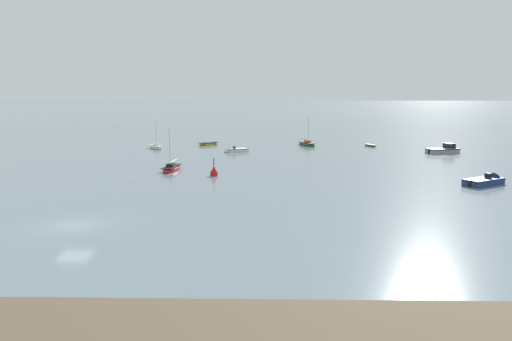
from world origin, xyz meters
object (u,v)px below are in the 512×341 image
(rowboat_moored_0, at_px, (208,144))
(motorboat_moored_2, at_px, (234,151))
(rowboat_moored_2, at_px, (370,145))
(sailboat_moored_2, at_px, (172,168))
(channel_buoy, at_px, (214,172))
(motorboat_moored_4, at_px, (447,151))
(sailboat_moored_1, at_px, (307,144))
(motorboat_moored_0, at_px, (488,182))
(sailboat_moored_4, at_px, (156,147))

(rowboat_moored_0, distance_m, motorboat_moored_2, 11.28)
(rowboat_moored_0, relative_size, rowboat_moored_2, 1.29)
(sailboat_moored_2, relative_size, channel_buoy, 2.46)
(motorboat_moored_4, bearing_deg, rowboat_moored_0, 146.34)
(sailboat_moored_2, xyz_separation_m, motorboat_moored_2, (6.82, 18.44, -0.04))
(channel_buoy, bearing_deg, sailboat_moored_1, 66.21)
(sailboat_moored_1, xyz_separation_m, motorboat_moored_2, (-13.04, -9.56, -0.05))
(motorboat_moored_0, relative_size, motorboat_moored_2, 1.31)
(rowboat_moored_0, relative_size, sailboat_moored_4, 0.77)
(motorboat_moored_4, relative_size, sailboat_moored_4, 1.25)
(rowboat_moored_2, bearing_deg, motorboat_moored_2, -94.33)
(rowboat_moored_0, relative_size, channel_buoy, 1.74)
(channel_buoy, bearing_deg, sailboat_moored_2, 148.09)
(sailboat_moored_4, bearing_deg, motorboat_moored_4, 52.72)
(sailboat_moored_2, relative_size, rowboat_moored_2, 1.83)
(rowboat_moored_0, xyz_separation_m, rowboat_moored_2, (30.04, -1.35, -0.05))
(rowboat_moored_0, height_order, motorboat_moored_0, motorboat_moored_0)
(rowboat_moored_0, relative_size, sailboat_moored_1, 0.68)
(rowboat_moored_0, distance_m, sailboat_moored_4, 10.22)
(motorboat_moored_0, relative_size, sailboat_moored_4, 1.12)
(motorboat_moored_0, bearing_deg, sailboat_moored_4, 113.14)
(rowboat_moored_2, bearing_deg, motorboat_moored_0, -14.77)
(sailboat_moored_2, bearing_deg, motorboat_moored_0, 85.69)
(rowboat_moored_0, distance_m, motorboat_moored_4, 42.02)
(sailboat_moored_1, relative_size, sailboat_moored_2, 1.04)
(sailboat_moored_2, relative_size, motorboat_moored_4, 0.87)
(motorboat_moored_0, distance_m, sailboat_moored_4, 54.02)
(motorboat_moored_4, distance_m, channel_buoy, 42.23)
(motorboat_moored_0, distance_m, motorboat_moored_4, 26.76)
(motorboat_moored_0, height_order, channel_buoy, channel_buoy)
(rowboat_moored_2, bearing_deg, sailboat_moored_1, -118.49)
(sailboat_moored_2, height_order, channel_buoy, sailboat_moored_2)
(sailboat_moored_1, bearing_deg, motorboat_moored_0, 0.34)
(motorboat_moored_0, relative_size, sailboat_moored_1, 0.99)
(sailboat_moored_1, distance_m, sailboat_moored_4, 27.62)
(sailboat_moored_4, bearing_deg, sailboat_moored_1, 68.96)
(rowboat_moored_0, distance_m, rowboat_moored_2, 30.07)
(motorboat_moored_2, xyz_separation_m, channel_buoy, (-0.92, -22.11, 0.26))
(rowboat_moored_0, distance_m, motorboat_moored_0, 50.90)
(channel_buoy, bearing_deg, motorboat_moored_0, -8.36)
(sailboat_moored_2, distance_m, rowboat_moored_2, 41.43)
(rowboat_moored_2, bearing_deg, sailboat_moored_2, -72.83)
(sailboat_moored_1, bearing_deg, rowboat_moored_0, -115.78)
(sailboat_moored_4, bearing_deg, channel_buoy, -5.22)
(sailboat_moored_2, height_order, motorboat_moored_2, sailboat_moored_2)
(sailboat_moored_2, height_order, motorboat_moored_4, sailboat_moored_2)
(sailboat_moored_1, relative_size, rowboat_moored_2, 1.90)
(motorboat_moored_0, height_order, sailboat_moored_1, sailboat_moored_1)
(motorboat_moored_4, bearing_deg, motorboat_moored_0, -120.88)
(sailboat_moored_4, bearing_deg, motorboat_moored_0, 23.19)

